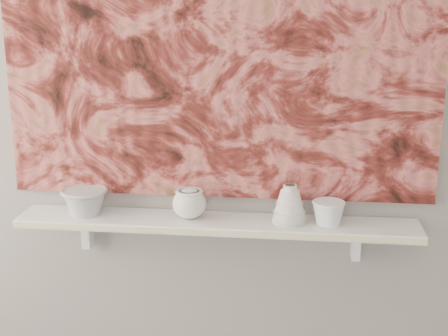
# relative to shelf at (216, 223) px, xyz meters

# --- Properties ---
(wall_back) EXTENTS (3.60, 0.00, 3.60)m
(wall_back) POSITION_rel_shelf_xyz_m (0.00, 0.09, 0.44)
(wall_back) COLOR gray
(wall_back) RESTS_ON floor
(shelf) EXTENTS (1.40, 0.18, 0.03)m
(shelf) POSITION_rel_shelf_xyz_m (0.00, 0.00, 0.00)
(shelf) COLOR silver
(shelf) RESTS_ON wall_back
(shelf_stripe) EXTENTS (1.40, 0.01, 0.02)m
(shelf_stripe) POSITION_rel_shelf_xyz_m (0.00, -0.09, 0.00)
(shelf_stripe) COLOR beige
(shelf_stripe) RESTS_ON shelf
(bracket_left) EXTENTS (0.03, 0.06, 0.12)m
(bracket_left) POSITION_rel_shelf_xyz_m (-0.49, 0.06, -0.07)
(bracket_left) COLOR silver
(bracket_left) RESTS_ON wall_back
(bracket_right) EXTENTS (0.03, 0.06, 0.12)m
(bracket_right) POSITION_rel_shelf_xyz_m (0.49, 0.06, -0.07)
(bracket_right) COLOR silver
(bracket_right) RESTS_ON wall_back
(painting) EXTENTS (1.50, 0.02, 1.10)m
(painting) POSITION_rel_shelf_xyz_m (0.00, 0.08, 0.62)
(painting) COLOR maroon
(painting) RESTS_ON wall_back
(house_motif) EXTENTS (0.09, 0.00, 0.08)m
(house_motif) POSITION_rel_shelf_xyz_m (0.45, 0.07, 0.32)
(house_motif) COLOR black
(house_motif) RESTS_ON painting
(bowl_grey) EXTENTS (0.21, 0.21, 0.10)m
(bowl_grey) POSITION_rel_shelf_xyz_m (-0.47, 0.00, 0.06)
(bowl_grey) COLOR #A1A19E
(bowl_grey) RESTS_ON shelf
(cup_cream) EXTENTS (0.13, 0.13, 0.11)m
(cup_cream) POSITION_rel_shelf_xyz_m (-0.09, 0.00, 0.07)
(cup_cream) COLOR white
(cup_cream) RESTS_ON shelf
(bell_vessel) EXTENTS (0.16, 0.16, 0.13)m
(bell_vessel) POSITION_rel_shelf_xyz_m (0.25, 0.00, 0.08)
(bell_vessel) COLOR silver
(bell_vessel) RESTS_ON shelf
(bowl_white) EXTENTS (0.14, 0.14, 0.08)m
(bowl_white) POSITION_rel_shelf_xyz_m (0.39, 0.00, 0.06)
(bowl_white) COLOR silver
(bowl_white) RESTS_ON shelf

